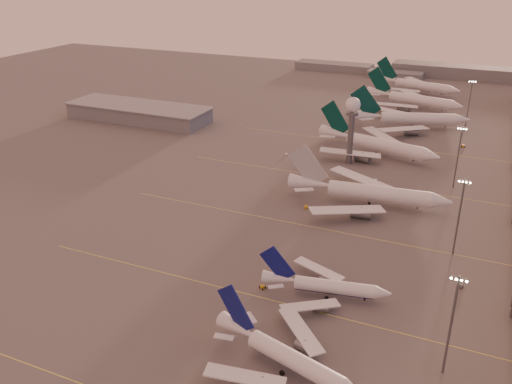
% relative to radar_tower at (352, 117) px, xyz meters
% --- Properties ---
extents(ground, '(700.00, 700.00, 0.00)m').
position_rel_radar_tower_xyz_m(ground, '(-5.00, -120.00, -20.95)').
color(ground, '#535051').
rests_on(ground, ground).
extents(taxiway_markings, '(180.00, 185.25, 0.02)m').
position_rel_radar_tower_xyz_m(taxiway_markings, '(25.00, -64.00, -20.94)').
color(taxiway_markings, '#EDE253').
rests_on(taxiway_markings, ground).
extents(hangar, '(82.00, 27.00, 8.50)m').
position_rel_radar_tower_xyz_m(hangar, '(-125.00, 20.00, -16.63)').
color(hangar, slate).
rests_on(hangar, ground).
extents(radar_tower, '(6.40, 6.40, 31.10)m').
position_rel_radar_tower_xyz_m(radar_tower, '(0.00, 0.00, 0.00)').
color(radar_tower, '#575A5F').
rests_on(radar_tower, ground).
extents(mast_a, '(3.60, 0.56, 25.00)m').
position_rel_radar_tower_xyz_m(mast_a, '(53.00, -120.00, -7.21)').
color(mast_a, '#575A5F').
rests_on(mast_a, ground).
extents(mast_b, '(3.60, 0.56, 25.00)m').
position_rel_radar_tower_xyz_m(mast_b, '(50.00, -65.00, -7.21)').
color(mast_b, '#575A5F').
rests_on(mast_b, ground).
extents(mast_c, '(3.60, 0.56, 25.00)m').
position_rel_radar_tower_xyz_m(mast_c, '(45.00, -10.00, -7.21)').
color(mast_c, '#575A5F').
rests_on(mast_c, ground).
extents(mast_d, '(3.60, 0.56, 25.00)m').
position_rel_radar_tower_xyz_m(mast_d, '(43.00, 80.00, -7.21)').
color(mast_d, '#575A5F').
rests_on(mast_d, ground).
extents(distant_horizon, '(165.00, 37.50, 9.00)m').
position_rel_radar_tower_xyz_m(distant_horizon, '(-2.38, 205.14, -17.06)').
color(distant_horizon, slate).
rests_on(distant_horizon, ground).
extents(narrowbody_near, '(38.81, 30.53, 15.57)m').
position_rel_radar_tower_xyz_m(narrowbody_near, '(20.90, -133.25, -17.80)').
color(narrowbody_near, white).
rests_on(narrowbody_near, ground).
extents(narrowbody_mid, '(35.11, 27.78, 13.82)m').
position_rel_radar_tower_xyz_m(narrowbody_mid, '(20.57, -102.72, -18.15)').
color(narrowbody_mid, white).
rests_on(narrowbody_mid, ground).
extents(widebody_white, '(59.95, 47.84, 21.09)m').
position_rel_radar_tower_xyz_m(widebody_white, '(17.62, -40.22, -17.29)').
color(widebody_white, white).
rests_on(widebody_white, ground).
extents(greentail_a, '(59.08, 47.09, 21.95)m').
position_rel_radar_tower_xyz_m(greentail_a, '(8.99, 15.10, -17.07)').
color(greentail_a, white).
rests_on(greentail_a, ground).
extents(greentail_b, '(60.67, 48.28, 22.71)m').
position_rel_radar_tower_xyz_m(greentail_b, '(15.86, 63.86, -16.94)').
color(greentail_b, white).
rests_on(greentail_b, ground).
extents(greentail_c, '(59.66, 47.62, 22.05)m').
position_rel_radar_tower_xyz_m(greentail_c, '(10.86, 107.13, -17.06)').
color(greentail_c, white).
rests_on(greentail_c, ground).
extents(greentail_d, '(57.98, 46.20, 21.56)m').
position_rel_radar_tower_xyz_m(greentail_d, '(6.69, 147.88, -17.14)').
color(greentail_d, white).
rests_on(greentail_d, ground).
extents(gsv_tug_mid, '(3.72, 3.17, 0.91)m').
position_rel_radar_tower_xyz_m(gsv_tug_mid, '(3.66, -105.90, -20.48)').
color(gsv_tug_mid, gold).
rests_on(gsv_tug_mid, ground).
extents(gsv_truck_b, '(5.85, 3.85, 2.22)m').
position_rel_radar_tower_xyz_m(gsv_truck_b, '(54.16, -83.65, -19.82)').
color(gsv_truck_b, '#535558').
rests_on(gsv_truck_b, ground).
extents(gsv_truck_c, '(6.36, 4.60, 2.43)m').
position_rel_radar_tower_xyz_m(gsv_truck_c, '(-1.60, -52.02, -19.71)').
color(gsv_truck_c, gold).
rests_on(gsv_truck_c, ground).
extents(gsv_tug_far, '(3.19, 4.17, 1.05)m').
position_rel_radar_tower_xyz_m(gsv_tug_far, '(15.60, -16.88, -20.41)').
color(gsv_tug_far, white).
rests_on(gsv_tug_far, ground).
extents(gsv_truck_d, '(3.32, 5.43, 2.06)m').
position_rel_radar_tower_xyz_m(gsv_truck_d, '(-28.99, -1.43, -19.90)').
color(gsv_truck_d, white).
rests_on(gsv_truck_d, ground).
extents(gsv_tug_hangar, '(4.14, 3.03, 1.06)m').
position_rel_radar_tower_xyz_m(gsv_tug_hangar, '(44.61, 43.13, -20.40)').
color(gsv_tug_hangar, gold).
rests_on(gsv_tug_hangar, ground).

